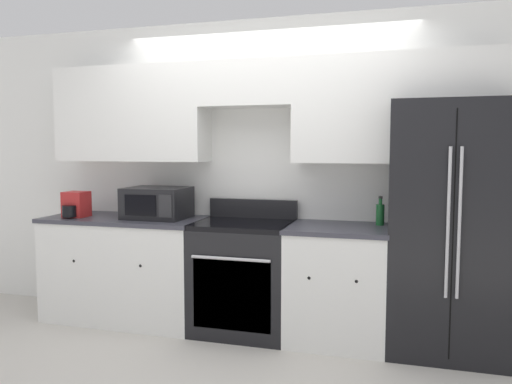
# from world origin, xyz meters

# --- Properties ---
(ground_plane) EXTENTS (12.00, 12.00, 0.00)m
(ground_plane) POSITION_xyz_m (0.00, 0.00, 0.00)
(ground_plane) COLOR beige
(wall_back) EXTENTS (8.00, 0.39, 2.60)m
(wall_back) POSITION_xyz_m (0.01, 0.58, 1.52)
(wall_back) COLOR white
(wall_back) RESTS_ON ground_plane
(lower_cabinets_left) EXTENTS (1.40, 0.64, 0.91)m
(lower_cabinets_left) POSITION_xyz_m (-1.19, 0.31, 0.45)
(lower_cabinets_left) COLOR white
(lower_cabinets_left) RESTS_ON ground_plane
(lower_cabinets_right) EXTENTS (0.78, 0.64, 0.91)m
(lower_cabinets_right) POSITION_xyz_m (0.66, 0.31, 0.45)
(lower_cabinets_right) COLOR white
(lower_cabinets_right) RESTS_ON ground_plane
(oven_range) EXTENTS (0.78, 0.65, 1.07)m
(oven_range) POSITION_xyz_m (-0.11, 0.31, 0.46)
(oven_range) COLOR black
(oven_range) RESTS_ON ground_plane
(refrigerator) EXTENTS (0.84, 0.75, 1.84)m
(refrigerator) POSITION_xyz_m (1.46, 0.36, 0.92)
(refrigerator) COLOR black
(refrigerator) RESTS_ON ground_plane
(microwave) EXTENTS (0.51, 0.42, 0.27)m
(microwave) POSITION_xyz_m (-0.89, 0.34, 1.04)
(microwave) COLOR black
(microwave) RESTS_ON lower_cabinets_left
(bottle) EXTENTS (0.06, 0.06, 0.23)m
(bottle) POSITION_xyz_m (0.97, 0.46, 1.00)
(bottle) COLOR #195928
(bottle) RESTS_ON lower_cabinets_right
(paper_towel_holder) EXTENTS (0.19, 0.25, 0.22)m
(paper_towel_holder) POSITION_xyz_m (-1.61, 0.20, 1.01)
(paper_towel_holder) COLOR #B22323
(paper_towel_holder) RESTS_ON lower_cabinets_left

